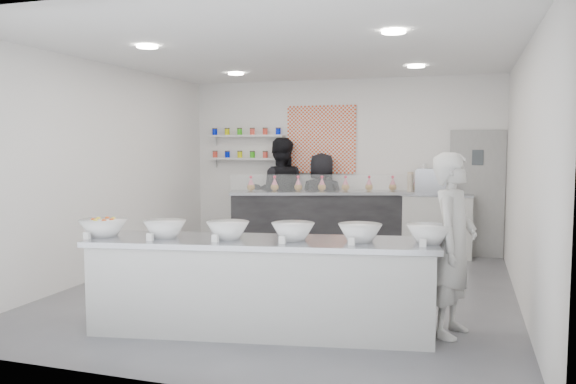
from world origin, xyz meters
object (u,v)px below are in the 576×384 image
Objects in this scene: prep_counter at (260,286)px; staff_right at (322,202)px; back_bar at (333,222)px; woman_prep at (453,245)px; staff_left at (280,193)px; espresso_machine at (432,182)px; espresso_ledge at (428,225)px.

prep_counter is 1.99× the size of staff_right.
woman_prep is (2.03, -3.63, 0.35)m from back_bar.
woman_prep is 0.90× the size of staff_left.
back_bar is 6.70× the size of espresso_machine.
woman_prep is 4.51m from staff_right.
back_bar is at bearing -169.79° from espresso_machine.
woman_prep reaches higher than espresso_ledge.
espresso_machine is at bearing -177.74° from staff_right.
prep_counter is 4.60m from espresso_ledge.
espresso_machine is at bearing -8.39° from back_bar.
back_bar is 1.77m from espresso_machine.
back_bar is 4.17m from woman_prep.
back_bar is 2.46× the size of espresso_ledge.
prep_counter is 4.41m from staff_right.
espresso_ledge is (1.55, 0.29, -0.01)m from back_bar.
espresso_machine is 2.65m from staff_left.
woman_prep reaches higher than espresso_machine.
prep_counter is at bearing 120.08° from woman_prep.
staff_left is at bearing -179.19° from espresso_machine.
prep_counter is 1.93m from woman_prep.
back_bar is at bearing 82.55° from prep_counter.
back_bar is 2.03× the size of staff_right.
staff_left is at bearing 1.12° from staff_right.
prep_counter is 4.68m from espresso_machine.
staff_right is (-1.87, -0.04, -0.39)m from espresso_machine.
prep_counter is 1.91× the size of woman_prep.
staff_right is at bearing -178.86° from espresso_machine.
staff_left is at bearing 147.94° from back_bar.
espresso_ledge is 0.79× the size of woman_prep.
back_bar is 1.16m from staff_left.
espresso_machine reaches higher than espresso_ledge.
woman_prep is at bearing -83.12° from espresso_ledge.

